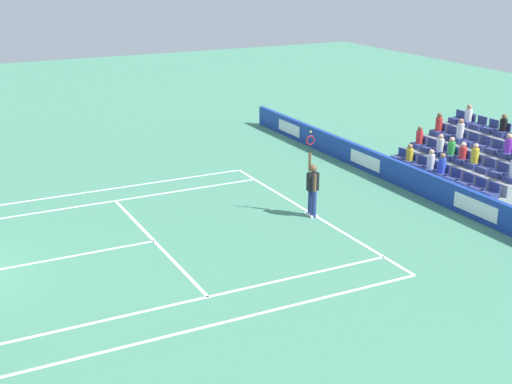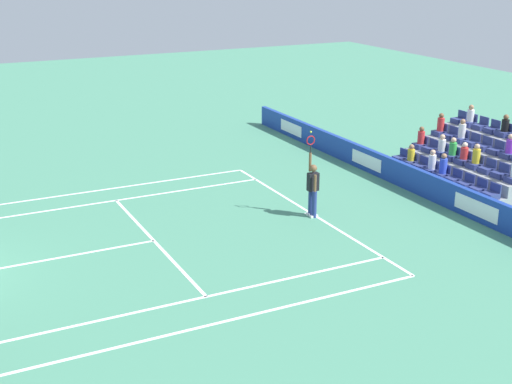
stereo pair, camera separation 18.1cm
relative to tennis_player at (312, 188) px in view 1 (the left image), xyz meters
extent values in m
cube|color=white|center=(0.31, -0.11, -0.99)|extent=(10.97, 0.10, 0.01)
cube|color=white|center=(0.31, 5.38, -0.99)|extent=(8.23, 0.10, 0.01)
cube|color=white|center=(0.31, 8.58, -0.99)|extent=(0.10, 6.40, 0.01)
cube|color=white|center=(4.42, 5.84, -0.99)|extent=(0.10, 11.89, 0.01)
cube|color=white|center=(-3.81, 5.84, -0.99)|extent=(0.10, 11.89, 0.01)
cube|color=white|center=(5.79, 5.84, -0.99)|extent=(0.10, 11.89, 0.01)
cube|color=white|center=(-5.18, 5.84, -0.99)|extent=(0.10, 11.89, 0.01)
cube|color=white|center=(0.31, -0.01, -0.99)|extent=(0.10, 0.20, 0.01)
cube|color=#193899|center=(0.31, -4.61, -0.53)|extent=(24.52, 0.20, 0.92)
cube|color=white|center=(-2.76, -4.50, -0.53)|extent=(1.96, 0.01, 0.51)
cube|color=white|center=(3.37, -4.50, -0.53)|extent=(1.96, 0.01, 0.51)
cube|color=white|center=(9.51, -4.50, -0.53)|extent=(1.96, 0.01, 0.51)
cylinder|color=navy|center=(-0.13, 0.00, -0.54)|extent=(0.16, 0.16, 0.90)
cylinder|color=navy|center=(0.11, 0.00, -0.54)|extent=(0.16, 0.16, 0.90)
cube|color=white|center=(-0.13, 0.00, -0.95)|extent=(0.13, 0.26, 0.08)
cube|color=white|center=(0.11, 0.00, -0.95)|extent=(0.13, 0.26, 0.08)
cube|color=black|center=(-0.01, 0.00, 0.21)|extent=(0.23, 0.36, 0.60)
sphere|color=brown|center=(-0.01, 0.00, 0.67)|extent=(0.24, 0.24, 0.24)
cylinder|color=brown|center=(0.21, -0.01, 0.82)|extent=(0.09, 0.09, 0.62)
cylinder|color=brown|center=(-0.23, 0.05, 0.23)|extent=(0.09, 0.09, 0.56)
cylinder|color=black|center=(0.21, -0.01, 1.27)|extent=(0.04, 0.04, 0.28)
torus|color=red|center=(0.21, -0.01, 1.55)|extent=(0.04, 0.31, 0.31)
sphere|color=#D1E533|center=(0.21, -0.01, 1.83)|extent=(0.07, 0.07, 0.07)
cube|color=gray|center=(0.31, -5.68, -0.78)|extent=(5.58, 0.95, 0.42)
cube|color=navy|center=(-2.17, -5.68, -0.47)|extent=(0.48, 0.44, 0.20)
cube|color=navy|center=(-2.17, -5.88, -0.22)|extent=(0.48, 0.04, 0.30)
cube|color=navy|center=(-1.55, -5.68, -0.47)|extent=(0.48, 0.44, 0.20)
cube|color=navy|center=(-1.55, -5.88, -0.22)|extent=(0.48, 0.04, 0.30)
cube|color=navy|center=(-0.93, -5.68, -0.47)|extent=(0.48, 0.44, 0.20)
cube|color=navy|center=(-0.93, -5.88, -0.22)|extent=(0.48, 0.04, 0.30)
cube|color=navy|center=(-0.31, -5.68, -0.47)|extent=(0.48, 0.44, 0.20)
cube|color=navy|center=(-0.31, -5.88, -0.22)|extent=(0.48, 0.04, 0.30)
cube|color=navy|center=(0.31, -5.68, -0.47)|extent=(0.48, 0.44, 0.20)
cube|color=navy|center=(0.31, -5.88, -0.22)|extent=(0.48, 0.04, 0.30)
cube|color=navy|center=(0.93, -5.68, -0.47)|extent=(0.48, 0.44, 0.20)
cube|color=navy|center=(0.93, -5.88, -0.22)|extent=(0.48, 0.04, 0.30)
cube|color=navy|center=(1.55, -5.68, -0.47)|extent=(0.48, 0.44, 0.20)
cube|color=navy|center=(1.55, -5.88, -0.22)|extent=(0.48, 0.04, 0.30)
cube|color=navy|center=(2.17, -5.68, -0.47)|extent=(0.48, 0.44, 0.20)
cube|color=navy|center=(2.17, -5.88, -0.22)|extent=(0.48, 0.04, 0.30)
cube|color=navy|center=(2.79, -5.68, -0.47)|extent=(0.48, 0.44, 0.20)
cube|color=navy|center=(2.79, -5.88, -0.22)|extent=(0.48, 0.04, 0.30)
cube|color=gray|center=(0.31, -6.63, -0.57)|extent=(5.58, 0.95, 0.84)
cube|color=navy|center=(-2.17, -6.63, -0.05)|extent=(0.48, 0.44, 0.20)
cube|color=navy|center=(-1.55, -6.63, -0.05)|extent=(0.48, 0.44, 0.20)
cube|color=navy|center=(-1.55, -6.83, 0.20)|extent=(0.48, 0.04, 0.30)
cube|color=navy|center=(-0.93, -6.63, -0.05)|extent=(0.48, 0.44, 0.20)
cube|color=navy|center=(-0.93, -6.83, 0.20)|extent=(0.48, 0.04, 0.30)
cube|color=navy|center=(-0.31, -6.63, -0.05)|extent=(0.48, 0.44, 0.20)
cube|color=navy|center=(-0.31, -6.83, 0.20)|extent=(0.48, 0.04, 0.30)
cube|color=navy|center=(0.31, -6.63, -0.05)|extent=(0.48, 0.44, 0.20)
cube|color=navy|center=(0.31, -6.83, 0.20)|extent=(0.48, 0.04, 0.30)
cube|color=navy|center=(0.93, -6.63, -0.05)|extent=(0.48, 0.44, 0.20)
cube|color=navy|center=(0.93, -6.83, 0.20)|extent=(0.48, 0.04, 0.30)
cube|color=navy|center=(1.55, -6.63, -0.05)|extent=(0.48, 0.44, 0.20)
cube|color=navy|center=(1.55, -6.83, 0.20)|extent=(0.48, 0.04, 0.30)
cube|color=navy|center=(2.17, -6.63, -0.05)|extent=(0.48, 0.44, 0.20)
cube|color=navy|center=(2.17, -6.83, 0.20)|extent=(0.48, 0.04, 0.30)
cube|color=navy|center=(2.79, -6.63, -0.05)|extent=(0.48, 0.44, 0.20)
cube|color=navy|center=(2.79, -6.83, 0.20)|extent=(0.48, 0.04, 0.30)
cube|color=gray|center=(0.31, -7.58, -0.36)|extent=(5.58, 0.95, 1.26)
cube|color=navy|center=(-0.93, -7.58, 0.37)|extent=(0.48, 0.44, 0.20)
cube|color=navy|center=(-0.93, -7.78, 0.62)|extent=(0.48, 0.04, 0.30)
cube|color=navy|center=(-0.31, -7.58, 0.37)|extent=(0.48, 0.44, 0.20)
cube|color=navy|center=(-0.31, -7.78, 0.62)|extent=(0.48, 0.04, 0.30)
cube|color=navy|center=(0.31, -7.58, 0.37)|extent=(0.48, 0.44, 0.20)
cube|color=navy|center=(0.31, -7.78, 0.62)|extent=(0.48, 0.04, 0.30)
cube|color=navy|center=(0.93, -7.58, 0.37)|extent=(0.48, 0.44, 0.20)
cube|color=navy|center=(0.93, -7.78, 0.62)|extent=(0.48, 0.04, 0.30)
cube|color=navy|center=(1.55, -7.58, 0.37)|extent=(0.48, 0.44, 0.20)
cube|color=navy|center=(1.55, -7.78, 0.62)|extent=(0.48, 0.04, 0.30)
cube|color=navy|center=(2.17, -7.58, 0.37)|extent=(0.48, 0.44, 0.20)
cube|color=navy|center=(2.17, -7.78, 0.62)|extent=(0.48, 0.04, 0.30)
cube|color=navy|center=(2.79, -7.58, 0.37)|extent=(0.48, 0.44, 0.20)
cube|color=navy|center=(2.79, -7.78, 0.62)|extent=(0.48, 0.04, 0.30)
cube|color=gray|center=(0.31, -8.53, -0.15)|extent=(5.58, 0.95, 1.68)
cube|color=navy|center=(0.31, -8.53, 0.79)|extent=(0.48, 0.44, 0.20)
cube|color=navy|center=(0.31, -8.73, 1.04)|extent=(0.48, 0.04, 0.30)
cube|color=navy|center=(0.93, -8.53, 0.79)|extent=(0.48, 0.44, 0.20)
cube|color=navy|center=(0.93, -8.73, 1.04)|extent=(0.48, 0.04, 0.30)
cube|color=navy|center=(1.55, -8.53, 0.79)|extent=(0.48, 0.44, 0.20)
cube|color=navy|center=(1.55, -8.73, 1.04)|extent=(0.48, 0.04, 0.30)
cube|color=navy|center=(2.17, -8.53, 0.79)|extent=(0.48, 0.44, 0.20)
cube|color=navy|center=(2.17, -8.73, 1.04)|extent=(0.48, 0.04, 0.30)
cube|color=navy|center=(2.79, -8.53, 0.79)|extent=(0.48, 0.44, 0.20)
cube|color=navy|center=(2.79, -8.73, 1.04)|extent=(0.48, 0.04, 0.30)
cylinder|color=white|center=(1.55, -6.68, 0.28)|extent=(0.28, 0.28, 0.46)
sphere|color=#D3A884|center=(1.55, -6.68, 0.60)|extent=(0.20, 0.20, 0.20)
cylinder|color=purple|center=(-0.93, -7.63, 0.72)|extent=(0.28, 0.28, 0.50)
sphere|color=#D3A884|center=(-0.93, -7.63, 1.06)|extent=(0.20, 0.20, 0.20)
cylinder|color=yellow|center=(-0.31, -6.68, 0.31)|extent=(0.28, 0.28, 0.52)
sphere|color=#D3A884|center=(-0.31, -6.68, 0.67)|extent=(0.20, 0.20, 0.20)
cylinder|color=blue|center=(0.31, -5.73, -0.10)|extent=(0.28, 0.28, 0.54)
sphere|color=#9E7251|center=(0.31, -5.73, 0.27)|extent=(0.20, 0.20, 0.20)
cylinder|color=green|center=(0.93, -6.68, 0.28)|extent=(0.28, 0.28, 0.47)
sphere|color=#D3A884|center=(0.93, -6.68, 0.62)|extent=(0.20, 0.20, 0.20)
cylinder|color=white|center=(2.17, -8.58, 1.13)|extent=(0.28, 0.28, 0.48)
sphere|color=#9E7251|center=(2.17, -8.58, 1.46)|extent=(0.20, 0.20, 0.20)
cylinder|color=red|center=(2.79, -6.68, 0.30)|extent=(0.28, 0.28, 0.50)
sphere|color=brown|center=(2.79, -6.68, 0.64)|extent=(0.20, 0.20, 0.20)
cylinder|color=black|center=(0.31, -8.58, 1.11)|extent=(0.28, 0.28, 0.45)
sphere|color=brown|center=(0.31, -8.58, 1.44)|extent=(0.20, 0.20, 0.20)
cylinder|color=red|center=(2.79, -7.63, 0.73)|extent=(0.28, 0.28, 0.53)
sphere|color=brown|center=(2.79, -7.63, 1.09)|extent=(0.20, 0.20, 0.20)
cylinder|color=white|center=(0.93, -5.73, -0.11)|extent=(0.28, 0.28, 0.53)
sphere|color=#D3A884|center=(0.93, -5.73, 0.26)|extent=(0.20, 0.20, 0.20)
cylinder|color=red|center=(0.31, -6.68, 0.26)|extent=(0.28, 0.28, 0.43)
sphere|color=beige|center=(0.31, -6.68, 0.58)|extent=(0.20, 0.20, 0.20)
cylinder|color=white|center=(1.55, -7.63, 0.74)|extent=(0.28, 0.28, 0.54)
sphere|color=#9E7251|center=(1.55, -7.63, 1.11)|extent=(0.20, 0.20, 0.20)
cylinder|color=yellow|center=(2.17, -5.73, -0.15)|extent=(0.28, 0.28, 0.45)
sphere|color=#9E7251|center=(2.17, -5.73, 0.18)|extent=(0.20, 0.20, 0.20)
camera|label=1|loc=(-18.74, 11.61, 7.28)|focal=49.67mm
camera|label=2|loc=(-18.82, 11.45, 7.28)|focal=49.67mm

